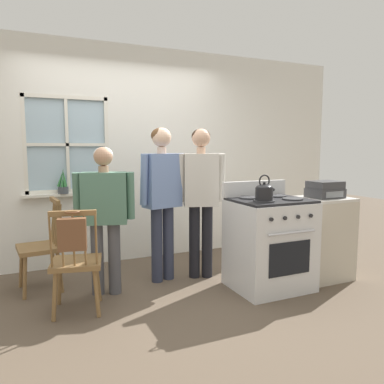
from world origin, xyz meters
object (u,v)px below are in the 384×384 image
Objects in this scene: person_teen_center at (162,189)px; potted_plant at (63,185)px; person_adult_right at (201,189)px; stereo at (325,190)px; handbag at (72,233)px; side_counter at (322,238)px; stove at (269,243)px; person_elderly_left at (105,207)px; chair_by_window at (76,264)px; kettle at (264,191)px; chair_near_wall at (41,248)px.

person_teen_center is 1.25m from potted_plant.
person_adult_right is 1.35m from stereo.
handbag reaches higher than side_counter.
person_teen_center is 1.25m from stove.
person_elderly_left reaches higher than stereo.
stove is at bearing -174.43° from chair_by_window.
person_teen_center is at bearing 144.84° from stove.
potted_plant reaches higher than kettle.
handbag is at bearing -179.37° from stove.
person_elderly_left is at bearing -123.65° from chair_by_window.
side_counter is at bearing 0.86° from handbag.
stove is at bearing -29.99° from person_adult_right.
person_adult_right is 5.35× the size of handbag.
potted_plant reaches higher than chair_by_window.
chair_by_window is 1.89m from stove.
person_elderly_left is at bearing 154.93° from kettle.
kettle is 0.27× the size of side_counter.
stove is at bearing 0.63° from handbag.
stereo reaches higher than chair_near_wall.
person_adult_right reaches higher than kettle.
chair_near_wall is 0.88m from potted_plant.
kettle reaches higher than chair_near_wall.
person_teen_center is 5.54× the size of potted_plant.
stereo is (0.00, -0.02, 0.54)m from side_counter.
kettle is (0.33, -0.71, 0.03)m from person_adult_right.
person_elderly_left is at bearing -158.23° from person_adult_right.
handbag is (-1.76, 0.11, -0.27)m from kettle.
kettle is 2.34m from potted_plant.
stove is at bearing 37.53° from kettle.
side_counter is (0.88, 0.15, -0.57)m from kettle.
stove is at bearing 179.80° from stereo.
handbag is at bearing -138.51° from person_adult_right.
person_adult_right is 0.92m from stove.
person_teen_center reaches higher than handbag.
person_adult_right reaches higher than chair_near_wall.
chair_by_window is 0.40m from handbag.
person_teen_center is at bearing -171.55° from person_adult_right.
potted_plant is (0.03, 1.29, 0.57)m from chair_by_window.
person_teen_center is at bearing 158.84° from side_counter.
person_elderly_left is 4.26× the size of stereo.
person_teen_center is 0.43m from person_adult_right.
person_adult_right is at bearing -153.19° from chair_by_window.
side_counter is (2.85, -0.87, 0.01)m from chair_near_wall.
chair_near_wall is 1.36m from person_teen_center.
chair_near_wall is 3.03× the size of handbag.
potted_plant reaches higher than chair_near_wall.
person_adult_right is (1.38, 0.37, 0.55)m from chair_by_window.
potted_plant is (-0.92, 0.84, 0.00)m from person_teen_center.
person_elderly_left is at bearing 167.57° from side_counter.
potted_plant is at bearing 149.03° from chair_near_wall.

